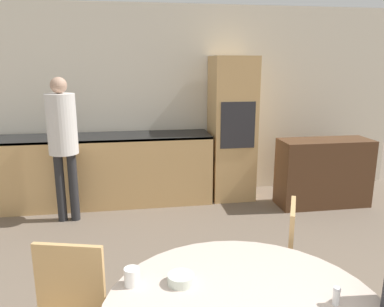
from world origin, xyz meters
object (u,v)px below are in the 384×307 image
Objects in this scene: person_standing at (63,134)px; cup at (132,277)px; sideboard at (323,173)px; chair_far_right at (275,258)px; oven_unit at (232,129)px; bowl_near at (181,279)px.

person_standing is 18.37× the size of cup.
chair_far_right is (-1.50, -2.14, 0.08)m from sideboard.
sideboard is 1.28× the size of chair_far_right.
oven_unit is at bearing 155.20° from sideboard.
bowl_near is (1.00, -2.70, -0.27)m from person_standing.
cup reaches higher than bowl_near.
oven_unit reaches higher than cup.
person_standing reaches higher than cup.
oven_unit reaches higher than bowl_near.
sideboard reaches higher than bowl_near.
cup is at bearing -74.16° from person_standing.
cup is (-2.48, -2.67, 0.36)m from sideboard.
chair_far_right is 6.72× the size of bowl_near.
oven_unit is at bearing 13.56° from person_standing.
chair_far_right reaches higher than bowl_near.
bowl_near is (0.24, -0.03, -0.02)m from cup.
cup is (-1.37, -3.18, -0.16)m from oven_unit.
cup is at bearing 174.10° from bowl_near.
bowl_near is at bearing -129.66° from sideboard.
sideboard is (1.11, -0.51, -0.52)m from oven_unit.
oven_unit is at bearing 66.78° from cup.
person_standing is at bearing 110.37° from bowl_near.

